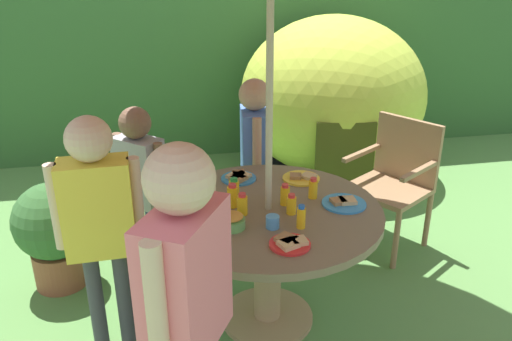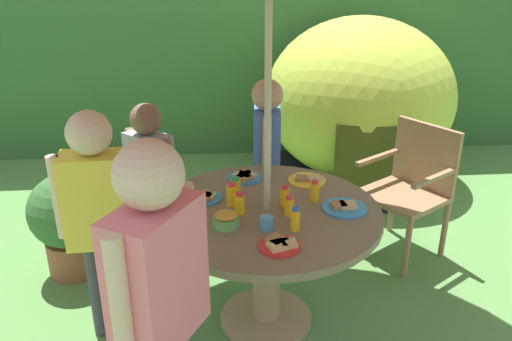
{
  "view_description": "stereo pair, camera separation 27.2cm",
  "coord_description": "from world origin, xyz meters",
  "px_view_note": "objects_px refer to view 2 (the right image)",
  "views": [
    {
      "loc": [
        -0.53,
        -2.38,
        1.99
      ],
      "look_at": [
        -0.05,
        0.08,
        0.92
      ],
      "focal_mm": 36.0,
      "sensor_mm": 36.0,
      "label": 1
    },
    {
      "loc": [
        -0.26,
        -2.42,
        1.99
      ],
      "look_at": [
        -0.05,
        0.08,
        0.92
      ],
      "focal_mm": 36.0,
      "sensor_mm": 36.0,
      "label": 2
    }
  ],
  "objects_px": {
    "child_in_pink_shirt": "(158,275)",
    "plate_center_back": "(307,180)",
    "juice_bottle_far_right": "(289,206)",
    "juice_bottle_back_edge": "(235,188)",
    "garden_table": "(267,235)",
    "plate_far_left": "(203,197)",
    "child_in_grey_shirt": "(150,167)",
    "cup_near": "(267,223)",
    "plate_center_front": "(280,245)",
    "plate_front_edge": "(344,207)",
    "plate_near_right": "(244,176)",
    "dome_tent": "(359,99)",
    "juice_bottle_mid_left": "(295,219)",
    "wooden_chair": "(412,182)",
    "juice_bottle_near_left": "(232,195)",
    "juice_bottle_mid_right": "(240,204)",
    "juice_bottle_spot_b": "(285,196)",
    "potted_plant": "(68,219)",
    "child_in_blue_shirt": "(267,144)",
    "snack_bowl": "(226,219)",
    "child_in_yellow_shirt": "(98,200)",
    "juice_bottle_spot_a": "(315,191)"
  },
  "relations": [
    {
      "from": "child_in_pink_shirt",
      "to": "juice_bottle_back_edge",
      "type": "bearing_deg",
      "value": 11.95
    },
    {
      "from": "garden_table",
      "to": "plate_far_left",
      "type": "bearing_deg",
      "value": 156.61
    },
    {
      "from": "plate_front_edge",
      "to": "juice_bottle_far_right",
      "type": "distance_m",
      "value": 0.31
    },
    {
      "from": "snack_bowl",
      "to": "juice_bottle_near_left",
      "type": "height_order",
      "value": "juice_bottle_near_left"
    },
    {
      "from": "juice_bottle_far_right",
      "to": "juice_bottle_mid_right",
      "type": "bearing_deg",
      "value": 170.63
    },
    {
      "from": "child_in_pink_shirt",
      "to": "juice_bottle_mid_left",
      "type": "xyz_separation_m",
      "value": [
        0.6,
        0.61,
        -0.13
      ]
    },
    {
      "from": "garden_table",
      "to": "cup_near",
      "type": "height_order",
      "value": "cup_near"
    },
    {
      "from": "dome_tent",
      "to": "juice_bottle_mid_left",
      "type": "bearing_deg",
      "value": -102.01
    },
    {
      "from": "juice_bottle_back_edge",
      "to": "plate_front_edge",
      "type": "bearing_deg",
      "value": -18.63
    },
    {
      "from": "child_in_yellow_shirt",
      "to": "plate_center_front",
      "type": "relative_size",
      "value": 6.63
    },
    {
      "from": "wooden_chair",
      "to": "child_in_yellow_shirt",
      "type": "bearing_deg",
      "value": -102.4
    },
    {
      "from": "juice_bottle_spot_b",
      "to": "cup_near",
      "type": "bearing_deg",
      "value": -117.13
    },
    {
      "from": "child_in_pink_shirt",
      "to": "juice_bottle_far_right",
      "type": "height_order",
      "value": "child_in_pink_shirt"
    },
    {
      "from": "wooden_chair",
      "to": "child_in_blue_shirt",
      "type": "height_order",
      "value": "child_in_blue_shirt"
    },
    {
      "from": "plate_center_back",
      "to": "cup_near",
      "type": "height_order",
      "value": "cup_near"
    },
    {
      "from": "juice_bottle_near_left",
      "to": "juice_bottle_back_edge",
      "type": "bearing_deg",
      "value": 76.7
    },
    {
      "from": "plate_center_front",
      "to": "plate_center_back",
      "type": "xyz_separation_m",
      "value": [
        0.26,
        0.72,
        -0.0
      ]
    },
    {
      "from": "wooden_chair",
      "to": "potted_plant",
      "type": "bearing_deg",
      "value": -120.7
    },
    {
      "from": "plate_far_left",
      "to": "child_in_yellow_shirt",
      "type": "bearing_deg",
      "value": -161.03
    },
    {
      "from": "garden_table",
      "to": "plate_front_edge",
      "type": "xyz_separation_m",
      "value": [
        0.41,
        -0.03,
        0.17
      ]
    },
    {
      "from": "child_in_pink_shirt",
      "to": "juice_bottle_spot_b",
      "type": "xyz_separation_m",
      "value": [
        0.58,
        0.87,
        -0.13
      ]
    },
    {
      "from": "juice_bottle_mid_right",
      "to": "child_in_blue_shirt",
      "type": "bearing_deg",
      "value": 75.18
    },
    {
      "from": "juice_bottle_far_right",
      "to": "juice_bottle_back_edge",
      "type": "xyz_separation_m",
      "value": [
        -0.26,
        0.24,
        0.0
      ]
    },
    {
      "from": "child_in_pink_shirt",
      "to": "plate_center_back",
      "type": "bearing_deg",
      "value": -3.01
    },
    {
      "from": "potted_plant",
      "to": "plate_far_left",
      "type": "distance_m",
      "value": 1.06
    },
    {
      "from": "plate_front_edge",
      "to": "juice_bottle_back_edge",
      "type": "height_order",
      "value": "juice_bottle_back_edge"
    },
    {
      "from": "cup_near",
      "to": "child_in_grey_shirt",
      "type": "bearing_deg",
      "value": 128.41
    },
    {
      "from": "child_in_yellow_shirt",
      "to": "plate_front_edge",
      "type": "xyz_separation_m",
      "value": [
        1.28,
        0.0,
        -0.09
      ]
    },
    {
      "from": "garden_table",
      "to": "plate_center_front",
      "type": "height_order",
      "value": "plate_center_front"
    },
    {
      "from": "plate_near_right",
      "to": "plate_center_back",
      "type": "xyz_separation_m",
      "value": [
        0.37,
        -0.07,
        -0.0
      ]
    },
    {
      "from": "potted_plant",
      "to": "juice_bottle_back_edge",
      "type": "height_order",
      "value": "juice_bottle_back_edge"
    },
    {
      "from": "plate_near_right",
      "to": "juice_bottle_back_edge",
      "type": "distance_m",
      "value": 0.26
    },
    {
      "from": "dome_tent",
      "to": "plate_far_left",
      "type": "relative_size",
      "value": 9.73
    },
    {
      "from": "child_in_yellow_shirt",
      "to": "plate_front_edge",
      "type": "distance_m",
      "value": 1.28
    },
    {
      "from": "plate_near_right",
      "to": "juice_bottle_mid_right",
      "type": "xyz_separation_m",
      "value": [
        -0.05,
        -0.44,
        0.04
      ]
    },
    {
      "from": "child_in_grey_shirt",
      "to": "cup_near",
      "type": "distance_m",
      "value": 1.06
    },
    {
      "from": "juice_bottle_mid_left",
      "to": "wooden_chair",
      "type": "bearing_deg",
      "value": 44.2
    },
    {
      "from": "garden_table",
      "to": "wooden_chair",
      "type": "distance_m",
      "value": 1.29
    },
    {
      "from": "potted_plant",
      "to": "juice_bottle_spot_b",
      "type": "bearing_deg",
      "value": -23.33
    },
    {
      "from": "child_in_blue_shirt",
      "to": "cup_near",
      "type": "distance_m",
      "value": 1.05
    },
    {
      "from": "child_in_blue_shirt",
      "to": "juice_bottle_back_edge",
      "type": "relative_size",
      "value": 10.33
    },
    {
      "from": "juice_bottle_spot_a",
      "to": "plate_center_front",
      "type": "bearing_deg",
      "value": -118.23
    },
    {
      "from": "juice_bottle_near_left",
      "to": "juice_bottle_mid_right",
      "type": "bearing_deg",
      "value": -69.07
    },
    {
      "from": "juice_bottle_far_right",
      "to": "juice_bottle_spot_b",
      "type": "height_order",
      "value": "juice_bottle_spot_b"
    },
    {
      "from": "plate_far_left",
      "to": "plate_center_front",
      "type": "bearing_deg",
      "value": -55.85
    },
    {
      "from": "dome_tent",
      "to": "plate_front_edge",
      "type": "bearing_deg",
      "value": -96.89
    },
    {
      "from": "child_in_grey_shirt",
      "to": "juice_bottle_mid_left",
      "type": "distance_m",
      "value": 1.17
    },
    {
      "from": "plate_near_right",
      "to": "plate_far_left",
      "type": "relative_size",
      "value": 1.01
    },
    {
      "from": "plate_far_left",
      "to": "juice_bottle_far_right",
      "type": "bearing_deg",
      "value": -26.74
    },
    {
      "from": "garden_table",
      "to": "wooden_chair",
      "type": "bearing_deg",
      "value": 33.19
    }
  ]
}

